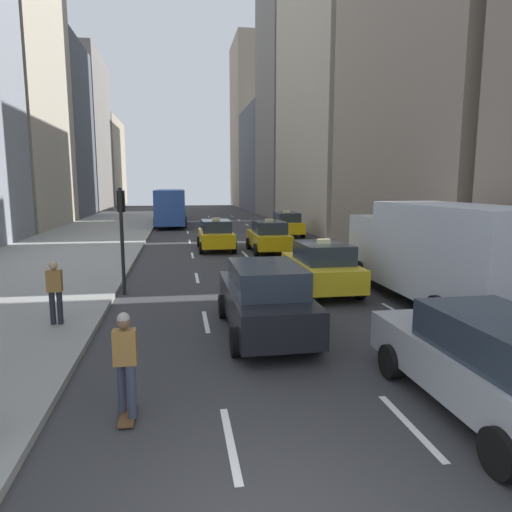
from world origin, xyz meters
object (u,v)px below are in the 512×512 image
at_px(sedan_black_near, 491,364).
at_px(traffic_light_pole, 122,224).
at_px(taxi_third, 286,224).
at_px(city_bus, 170,206).
at_px(taxi_fourth, 269,236).
at_px(box_truck, 436,251).
at_px(pedestrian_mid_block, 55,289).
at_px(taxi_second, 216,235).
at_px(sedan_silver_behind, 265,298).
at_px(taxi_lead, 321,267).
at_px(skateboarder, 125,360).

bearing_deg(sedan_black_near, traffic_light_pole, 125.11).
bearing_deg(traffic_light_pole, taxi_third, 59.79).
bearing_deg(sedan_black_near, city_bus, 98.64).
height_order(taxi_third, taxi_fourth, same).
relative_size(box_truck, pedestrian_mid_block, 5.09).
distance_m(box_truck, pedestrian_mid_block, 10.85).
distance_m(taxi_second, sedan_silver_behind, 15.03).
distance_m(taxi_lead, taxi_second, 11.19).
bearing_deg(taxi_fourth, taxi_lead, -90.00).
xyz_separation_m(box_truck, pedestrian_mid_block, (-10.82, -0.53, -0.64)).
bearing_deg(taxi_lead, taxi_second, 104.49).
xyz_separation_m(taxi_fourth, sedan_silver_behind, (-2.80, -13.71, 0.03)).
relative_size(skateboarder, traffic_light_pole, 0.48).
relative_size(taxi_second, pedestrian_mid_block, 2.67).
height_order(box_truck, pedestrian_mid_block, box_truck).
xyz_separation_m(taxi_lead, skateboarder, (-5.74, -7.95, 0.08)).
height_order(taxi_lead, skateboarder, taxi_lead).
distance_m(taxi_lead, box_truck, 3.83).
relative_size(taxi_second, box_truck, 0.52).
xyz_separation_m(taxi_third, skateboarder, (-8.54, -25.11, 0.08)).
bearing_deg(sedan_silver_behind, box_truck, 17.14).
distance_m(taxi_third, city_bus, 13.84).
bearing_deg(taxi_lead, city_bus, 101.29).
bearing_deg(taxi_fourth, pedestrian_mid_block, -122.64).
bearing_deg(taxi_fourth, box_truck, -76.85).
relative_size(sedan_black_near, city_bus, 0.43).
bearing_deg(box_truck, taxi_lead, 138.57).
bearing_deg(sedan_silver_behind, taxi_lead, 56.30).
relative_size(sedan_silver_behind, traffic_light_pole, 1.34).
height_order(city_bus, traffic_light_pole, traffic_light_pole).
bearing_deg(taxi_second, taxi_third, 48.51).
relative_size(taxi_second, traffic_light_pole, 1.22).
distance_m(city_bus, box_truck, 31.72).
height_order(taxi_third, city_bus, city_bus).
xyz_separation_m(skateboarder, traffic_light_pole, (-1.01, 8.71, 1.45)).
distance_m(taxi_lead, taxi_third, 17.39).
bearing_deg(skateboarder, city_bus, 89.80).
bearing_deg(taxi_fourth, sedan_black_near, -90.00).
xyz_separation_m(taxi_third, taxi_fourth, (-2.80, -7.65, 0.00)).
bearing_deg(sedan_silver_behind, pedestrian_mid_block, 167.05).
height_order(taxi_lead, box_truck, box_truck).
bearing_deg(box_truck, taxi_third, 90.00).
height_order(taxi_second, pedestrian_mid_block, taxi_second).
height_order(taxi_third, traffic_light_pole, traffic_light_pole).
height_order(taxi_second, city_bus, city_bus).
relative_size(taxi_second, taxi_fourth, 1.00).
height_order(taxi_second, taxi_fourth, same).
bearing_deg(traffic_light_pole, taxi_fourth, 52.35).
relative_size(taxi_lead, pedestrian_mid_block, 2.67).
bearing_deg(city_bus, pedestrian_mid_block, -94.42).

